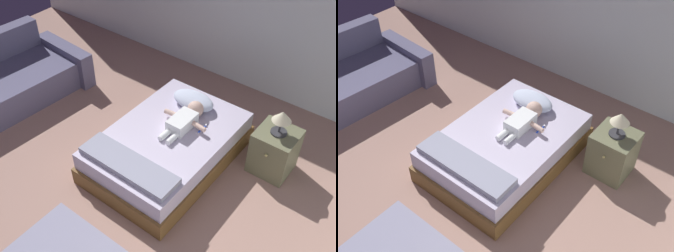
% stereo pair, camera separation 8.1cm
% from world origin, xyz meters
% --- Properties ---
extents(ground_plane, '(8.00, 8.00, 0.00)m').
position_xyz_m(ground_plane, '(0.00, 0.00, 0.00)').
color(ground_plane, '#A27A6A').
extents(bed, '(1.21, 1.82, 0.42)m').
position_xyz_m(bed, '(0.29, 1.07, 0.21)').
color(bed, brown).
rests_on(bed, ground_plane).
extents(pillow, '(0.53, 0.31, 0.16)m').
position_xyz_m(pillow, '(0.23, 1.64, 0.50)').
color(pillow, silver).
rests_on(pillow, bed).
extents(baby, '(0.55, 0.68, 0.19)m').
position_xyz_m(baby, '(0.35, 1.32, 0.50)').
color(baby, white).
rests_on(baby, bed).
extents(toothbrush, '(0.02, 0.15, 0.02)m').
position_xyz_m(toothbrush, '(0.55, 1.36, 0.43)').
color(toothbrush, blue).
rests_on(toothbrush, bed).
extents(couch, '(1.26, 2.11, 0.79)m').
position_xyz_m(couch, '(-2.17, 0.67, 0.26)').
color(couch, slate).
rests_on(couch, ground_plane).
extents(nightstand, '(0.43, 0.46, 0.54)m').
position_xyz_m(nightstand, '(1.29, 1.69, 0.27)').
color(nightstand, '#6B6C4B').
rests_on(nightstand, ground_plane).
extents(lamp, '(0.20, 0.20, 0.28)m').
position_xyz_m(lamp, '(1.29, 1.69, 0.74)').
color(lamp, '#333338').
rests_on(lamp, nightstand).
extents(blanket, '(1.09, 0.32, 0.07)m').
position_xyz_m(blanket, '(0.29, 0.43, 0.46)').
color(blanket, '#9396AA').
rests_on(blanket, bed).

